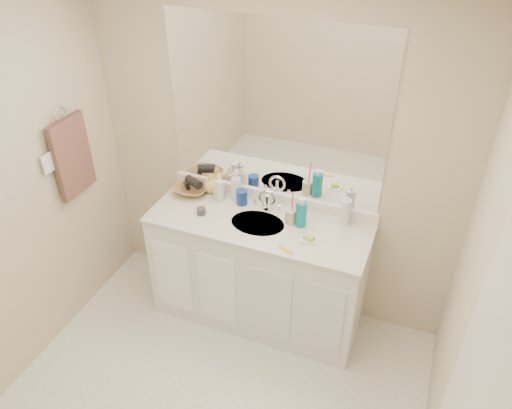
{
  "coord_description": "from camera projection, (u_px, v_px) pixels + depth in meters",
  "views": [
    {
      "loc": [
        0.99,
        -1.51,
        2.88
      ],
      "look_at": [
        0.0,
        0.97,
        1.05
      ],
      "focal_mm": 35.0,
      "sensor_mm": 36.0,
      "label": 1
    }
  ],
  "objects": [
    {
      "name": "sink_basin",
      "position": [
        258.0,
        224.0,
        3.36
      ],
      "size": [
        0.37,
        0.37,
        0.02
      ],
      "primitive_type": "cylinder",
      "color": "silver",
      "rests_on": "countertop"
    },
    {
      "name": "tan_cup",
      "position": [
        290.0,
        216.0,
        3.34
      ],
      "size": [
        0.08,
        0.08,
        0.1
      ],
      "primitive_type": "cylinder",
      "rotation": [
        0.0,
        0.0,
        -0.17
      ],
      "color": "#CBB88F",
      "rests_on": "countertop"
    },
    {
      "name": "switch_plate",
      "position": [
        48.0,
        164.0,
        3.18
      ],
      "size": [
        0.01,
        0.08,
        0.13
      ],
      "primitive_type": "cube",
      "color": "white",
      "rests_on": "wall_left"
    },
    {
      "name": "towel_ring",
      "position": [
        60.0,
        115.0,
        3.19
      ],
      "size": [
        0.01,
        0.11,
        0.11
      ],
      "primitive_type": "torus",
      "rotation": [
        0.0,
        1.57,
        0.0
      ],
      "color": "silver",
      "rests_on": "wall_left"
    },
    {
      "name": "mirror",
      "position": [
        274.0,
        113.0,
        3.19
      ],
      "size": [
        1.48,
        0.01,
        1.2
      ],
      "primitive_type": "cube",
      "color": "white",
      "rests_on": "wall_back"
    },
    {
      "name": "soap_bottle_cream",
      "position": [
        219.0,
        188.0,
        3.57
      ],
      "size": [
        0.08,
        0.08,
        0.16
      ],
      "primitive_type": "imported",
      "rotation": [
        0.0,
        0.0,
        0.1
      ],
      "color": "beige",
      "rests_on": "countertop"
    },
    {
      "name": "ceiling",
      "position": [
        152.0,
        31.0,
        1.73
      ],
      "size": [
        2.6,
        2.6,
        0.02
      ],
      "primitive_type": "cube",
      "color": "white",
      "rests_on": "wall_back"
    },
    {
      "name": "faucet",
      "position": [
        267.0,
        202.0,
        3.46
      ],
      "size": [
        0.02,
        0.02,
        0.11
      ],
      "primitive_type": "cylinder",
      "color": "silver",
      "rests_on": "countertop"
    },
    {
      "name": "vanity_cabinet",
      "position": [
        259.0,
        272.0,
        3.63
      ],
      "size": [
        1.5,
        0.55,
        0.85
      ],
      "primitive_type": "cube",
      "color": "white",
      "rests_on": "floor"
    },
    {
      "name": "soap_bottle_white",
      "position": [
        236.0,
        184.0,
        3.55
      ],
      "size": [
        0.1,
        0.1,
        0.22
      ],
      "primitive_type": "imported",
      "rotation": [
        0.0,
        0.0,
        0.19
      ],
      "color": "white",
      "rests_on": "countertop"
    },
    {
      "name": "wall_right",
      "position": [
        466.0,
        368.0,
        2.01
      ],
      "size": [
        0.02,
        2.6,
        2.4
      ],
      "primitive_type": "cube",
      "color": "beige",
      "rests_on": "floor"
    },
    {
      "name": "backsplash",
      "position": [
        272.0,
        197.0,
        3.55
      ],
      "size": [
        1.52,
        0.03,
        0.08
      ],
      "primitive_type": "cube",
      "color": "white",
      "rests_on": "countertop"
    },
    {
      "name": "orange_comb",
      "position": [
        286.0,
        250.0,
        3.12
      ],
      "size": [
        0.12,
        0.06,
        0.0
      ],
      "primitive_type": "cube",
      "rotation": [
        0.0,
        0.0,
        -0.36
      ],
      "color": "gold",
      "rests_on": "countertop"
    },
    {
      "name": "soap_bottle_yellow",
      "position": [
        211.0,
        183.0,
        3.63
      ],
      "size": [
        0.15,
        0.15,
        0.15
      ],
      "primitive_type": "imported",
      "rotation": [
        0.0,
        0.0,
        -0.37
      ],
      "color": "#E9C85A",
      "rests_on": "countertop"
    },
    {
      "name": "toothbrush",
      "position": [
        292.0,
        204.0,
        3.27
      ],
      "size": [
        0.02,
        0.04,
        0.21
      ],
      "primitive_type": "cylinder",
      "rotation": [
        0.14,
        0.0,
        0.31
      ],
      "color": "#EB3D90",
      "rests_on": "tan_cup"
    },
    {
      "name": "clear_pump_bottle",
      "position": [
        345.0,
        212.0,
        3.31
      ],
      "size": [
        0.07,
        0.07,
        0.18
      ],
      "primitive_type": "cylinder",
      "rotation": [
        0.0,
        0.0,
        0.05
      ],
      "color": "white",
      "rests_on": "countertop"
    },
    {
      "name": "wicker_basket",
      "position": [
        192.0,
        188.0,
        3.65
      ],
      "size": [
        0.29,
        0.29,
        0.06
      ],
      "primitive_type": "imported",
      "rotation": [
        0.0,
        0.0,
        0.13
      ],
      "color": "brown",
      "rests_on": "countertop"
    },
    {
      "name": "dark_jar",
      "position": [
        201.0,
        211.0,
        3.43
      ],
      "size": [
        0.06,
        0.06,
        0.04
      ],
      "primitive_type": "cylinder",
      "rotation": [
        0.0,
        0.0,
        -0.01
      ],
      "color": "#3A3940",
      "rests_on": "countertop"
    },
    {
      "name": "blue_mug",
      "position": [
        242.0,
        197.0,
        3.52
      ],
      "size": [
        0.1,
        0.1,
        0.11
      ],
      "primitive_type": "cylinder",
      "rotation": [
        0.0,
        0.0,
        0.25
      ],
      "color": "navy",
      "rests_on": "countertop"
    },
    {
      "name": "countertop",
      "position": [
        259.0,
        223.0,
        3.38
      ],
      "size": [
        1.52,
        0.57,
        0.03
      ],
      "primitive_type": "cube",
      "color": "beige",
      "rests_on": "vanity_cabinet"
    },
    {
      "name": "green_soap",
      "position": [
        309.0,
        238.0,
        3.19
      ],
      "size": [
        0.07,
        0.06,
        0.02
      ],
      "primitive_type": "cube",
      "rotation": [
        0.0,
        0.0,
        -0.31
      ],
      "color": "#9ED032",
      "rests_on": "soap_dish"
    },
    {
      "name": "hair_dryer",
      "position": [
        194.0,
        182.0,
        3.61
      ],
      "size": [
        0.15,
        0.12,
        0.07
      ],
      "primitive_type": "cylinder",
      "rotation": [
        0.0,
        1.57,
        -0.44
      ],
      "color": "black",
      "rests_on": "wicker_basket"
    },
    {
      "name": "extra_white_bottle",
      "position": [
        220.0,
        191.0,
        3.53
      ],
      "size": [
        0.06,
        0.06,
        0.17
      ],
      "primitive_type": "cylinder",
      "rotation": [
        0.0,
        0.0,
        0.25
      ],
      "color": "silver",
      "rests_on": "countertop"
    },
    {
      "name": "wall_back",
      "position": [
        274.0,
        161.0,
        3.4
      ],
      "size": [
        2.6,
        0.02,
        2.4
      ],
      "primitive_type": "cube",
      "color": "beige",
      "rests_on": "floor"
    },
    {
      "name": "soap_dish",
      "position": [
        309.0,
        240.0,
        3.2
      ],
      "size": [
        0.11,
        0.1,
        0.01
      ],
      "primitive_type": "cube",
      "rotation": [
        0.0,
        0.0,
        0.15
      ],
      "color": "white",
      "rests_on": "countertop"
    },
    {
      "name": "hand_towel",
      "position": [
        72.0,
        157.0,
        3.35
      ],
      "size": [
        0.04,
        0.32,
        0.55
      ],
      "primitive_type": "cube",
      "color": "#462D26",
      "rests_on": "towel_ring"
    },
    {
      "name": "mouthwash_bottle",
      "position": [
        301.0,
        214.0,
        3.29
      ],
      "size": [
        0.08,
        0.08,
        0.18
      ],
      "primitive_type": "cylinder",
      "rotation": [
        0.0,
        0.0,
        0.09
      ],
      "color": "#0B818E",
      "rests_on": "countertop"
    }
  ]
}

